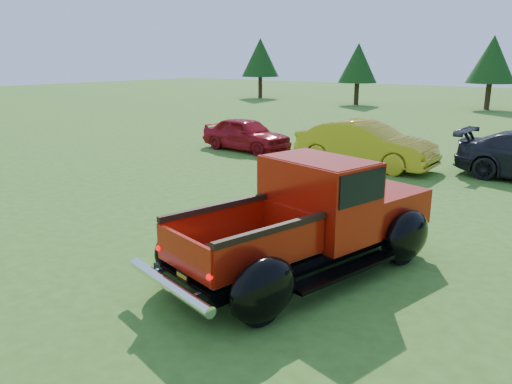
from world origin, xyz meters
name	(u,v)px	position (x,y,z in m)	size (l,w,h in m)	color
ground	(241,252)	(0.00, 0.00, 0.00)	(120.00, 120.00, 0.00)	#365B1A
tree_far_west	(260,58)	(-22.00, 30.00, 3.52)	(3.33, 3.33, 5.20)	#332114
tree_west	(358,63)	(-12.00, 29.00, 3.11)	(2.94, 2.94, 4.60)	#332114
tree_mid_left	(492,60)	(-3.00, 31.00, 3.38)	(3.20, 3.20, 5.00)	#332114
pickup_truck	(318,216)	(1.41, 0.32, 0.90)	(3.31, 5.39, 1.89)	black
show_car_red	(246,134)	(-6.50, 8.36, 0.63)	(1.50, 3.72, 1.27)	maroon
show_car_yellow	(365,144)	(-1.50, 8.34, 0.75)	(1.59, 4.56, 1.50)	#B89A18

